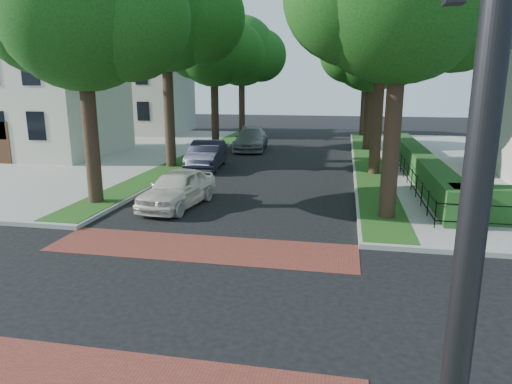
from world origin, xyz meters
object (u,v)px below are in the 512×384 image
at_px(traffic_signal, 457,79).
at_px(parked_car_front, 178,188).
at_px(parked_car_middle, 207,155).
at_px(parked_car_rear, 251,139).

bearing_deg(traffic_signal, parked_car_front, 121.16).
bearing_deg(parked_car_middle, parked_car_rear, 77.05).
xyz_separation_m(traffic_signal, parked_car_middle, (-8.49, 19.97, -3.94)).
relative_size(traffic_signal, parked_car_rear, 1.50).
height_order(traffic_signal, parked_car_middle, traffic_signal).
relative_size(traffic_signal, parked_car_middle, 1.72).
bearing_deg(parked_car_rear, traffic_signal, -79.94).
distance_m(parked_car_front, parked_car_rear, 15.64).
xyz_separation_m(traffic_signal, parked_car_front, (-7.19, 11.89, -3.98)).
xyz_separation_m(parked_car_front, parked_car_rear, (-0.31, 15.64, 0.05)).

